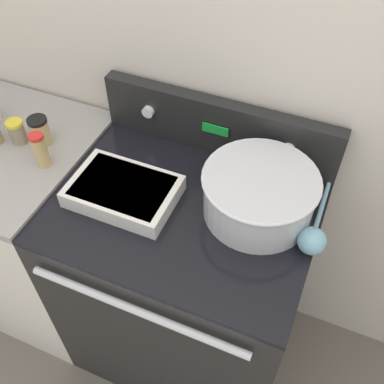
{
  "coord_description": "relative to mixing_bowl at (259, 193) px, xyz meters",
  "views": [
    {
      "loc": [
        0.37,
        -0.49,
        1.96
      ],
      "look_at": [
        0.02,
        0.33,
        0.97
      ],
      "focal_mm": 42.0,
      "sensor_mm": 36.0,
      "label": 1
    }
  ],
  "objects": [
    {
      "name": "ladle",
      "position": [
        0.18,
        -0.06,
        -0.05
      ],
      "size": [
        0.08,
        0.32,
        0.08
      ],
      "color": "#7AB2C6",
      "rests_on": "stove_range"
    },
    {
      "name": "spice_jar_red_cap",
      "position": [
        -0.7,
        -0.09,
        -0.01
      ],
      "size": [
        0.05,
        0.05,
        0.12
      ],
      "color": "tan",
      "rests_on": "side_counter"
    },
    {
      "name": "spice_jar_yellow_cap",
      "position": [
        -0.85,
        -0.03,
        -0.03
      ],
      "size": [
        0.06,
        0.06,
        0.08
      ],
      "color": "gray",
      "rests_on": "side_counter"
    },
    {
      "name": "kitchen_wall",
      "position": [
        -0.21,
        0.28,
        0.25
      ],
      "size": [
        8.0,
        0.05,
        2.5
      ],
      "color": "beige",
      "rests_on": "ground_plane"
    },
    {
      "name": "stove_range",
      "position": [
        -0.21,
        -0.07,
        -0.54
      ],
      "size": [
        0.8,
        0.65,
        0.91
      ],
      "color": "black",
      "rests_on": "ground_plane"
    },
    {
      "name": "side_counter",
      "position": [
        -0.9,
        -0.07,
        -0.53
      ],
      "size": [
        0.58,
        0.62,
        0.93
      ],
      "color": "silver",
      "rests_on": "ground_plane"
    },
    {
      "name": "casserole_dish",
      "position": [
        -0.39,
        -0.11,
        -0.05
      ],
      "size": [
        0.32,
        0.22,
        0.06
      ],
      "color": "silver",
      "rests_on": "stove_range"
    },
    {
      "name": "control_panel",
      "position": [
        -0.21,
        0.22,
        0.02
      ],
      "size": [
        0.8,
        0.07,
        0.2
      ],
      "color": "black",
      "rests_on": "stove_range"
    },
    {
      "name": "mixing_bowl",
      "position": [
        0.0,
        0.0,
        0.0
      ],
      "size": [
        0.34,
        0.34,
        0.15
      ],
      "color": "silver",
      "rests_on": "stove_range"
    },
    {
      "name": "spice_jar_black_cap",
      "position": [
        -0.77,
        0.0,
        -0.02
      ],
      "size": [
        0.07,
        0.07,
        0.1
      ],
      "color": "tan",
      "rests_on": "side_counter"
    }
  ]
}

